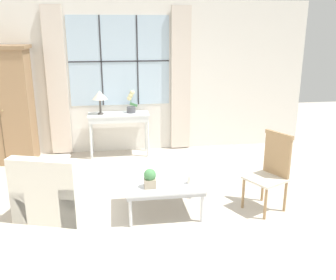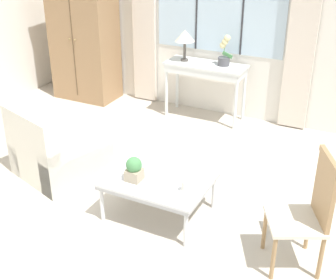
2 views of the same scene
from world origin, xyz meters
name	(u,v)px [view 2 (image 2 of 2)]	position (x,y,z in m)	size (l,w,h in m)	color
ground_plane	(102,220)	(0.00, 0.00, 0.00)	(14.00, 14.00, 0.00)	#BCB2A3
wall_back_windowed	(220,15)	(0.00, 3.02, 1.41)	(7.20, 0.14, 2.80)	silver
armoire	(84,33)	(-2.03, 2.67, 1.02)	(1.02, 0.62, 2.03)	#93704C
console_table	(206,71)	(-0.06, 2.72, 0.70)	(1.11, 0.43, 0.80)	silver
table_lamp	(185,37)	(-0.38, 2.72, 1.14)	(0.28, 0.28, 0.43)	#4C4742
potted_orchid	(224,53)	(0.18, 2.78, 0.96)	(0.20, 0.16, 0.42)	#4C4C51
armchair_upholstered	(58,153)	(-0.92, 0.52, 0.27)	(1.06, 1.05, 0.84)	silver
side_chair_wooden	(310,208)	(1.87, 0.25, 0.57)	(0.59, 0.59, 1.03)	beige
coffee_table	(159,181)	(0.45, 0.34, 0.38)	(0.98, 0.77, 0.42)	silver
potted_plant_small	(134,169)	(0.27, 0.19, 0.54)	(0.15, 0.15, 0.24)	tan
pillar_candle	(185,187)	(0.78, 0.23, 0.47)	(0.09, 0.09, 0.12)	silver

